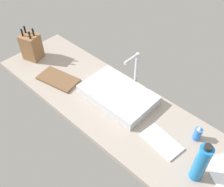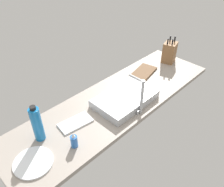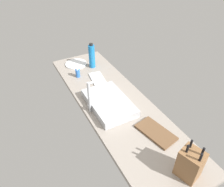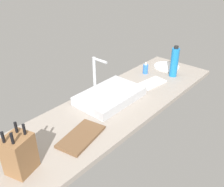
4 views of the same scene
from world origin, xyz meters
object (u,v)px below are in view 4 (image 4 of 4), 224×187
faucet (96,73)px  water_bottle (174,62)px  sink_basin (110,96)px  cutting_board (81,137)px  soap_bottle (146,68)px  dish_towel (152,83)px  dinner_plate (167,66)px  knife_block (19,154)px

faucet → water_bottle: bearing=-24.2°
sink_basin → cutting_board: sink_basin is taller
water_bottle → soap_bottle: bearing=118.9°
sink_basin → cutting_board: size_ratio=1.65×
soap_bottle → dish_towel: size_ratio=0.47×
soap_bottle → dish_towel: bearing=-129.8°
sink_basin → dinner_plate: bearing=-0.1°
cutting_board → dinner_plate: 127.15cm
soap_bottle → dinner_plate: 26.89cm
faucet → knife_block: size_ratio=1.11×
sink_basin → dish_towel: sink_basin is taller
knife_block → water_bottle: bearing=-17.2°
faucet → dish_towel: (41.54, -24.43, -16.32)cm
water_bottle → dinner_plate: size_ratio=1.15×
faucet → dinner_plate: size_ratio=1.21×
knife_block → soap_bottle: 138.23cm
sink_basin → faucet: faucet is taller
knife_block → cutting_board: size_ratio=0.88×
faucet → dinner_plate: faucet is taller
water_bottle → dinner_plate: water_bottle is taller
sink_basin → dish_towel: bearing=-11.7°
soap_bottle → dish_towel: 21.19cm
cutting_board → water_bottle: water_bottle is taller
knife_block → soap_bottle: bearing=-8.3°
knife_block → faucet: bearing=2.5°
soap_bottle → dinner_plate: size_ratio=0.47×
sink_basin → knife_block: (-80.51, -12.67, 7.18)cm
faucet → soap_bottle: 56.80cm
sink_basin → knife_block: 81.81cm
knife_block → dinner_plate: (162.28, 12.59, -9.82)cm
sink_basin → faucet: (1.35, 15.56, 13.67)cm
faucet → dinner_plate: (80.42, -15.64, -16.32)cm
sink_basin → water_bottle: 70.20cm
knife_block → dish_towel: knife_block is taller
sink_basin → knife_block: bearing=-171.1°
soap_bottle → cutting_board: bearing=-166.8°
soap_bottle → dish_towel: (-13.29, -15.96, -4.17)cm
faucet → water_bottle: size_ratio=1.05×
sink_basin → water_bottle: water_bottle is taller
dinner_plate → dish_towel: same height
knife_block → cutting_board: 37.61cm
faucet → water_bottle: (66.66, -29.90, -3.86)cm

